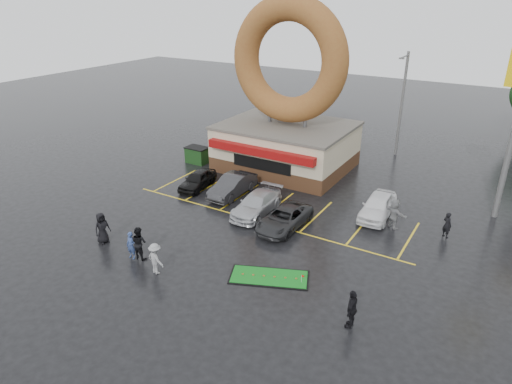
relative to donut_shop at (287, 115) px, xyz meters
The scene contains 18 objects.
ground 14.04m from the donut_shop, 76.98° to the right, with size 120.00×120.00×0.00m, color black.
donut_shop is the anchor object (origin of this frame).
streetlight_left 9.87m from the donut_shop, 135.22° to the left, with size 0.40×2.21×9.00m.
streetlight_mid 10.59m from the donut_shop, 48.62° to the left, with size 0.40×2.21×9.00m.
car_black 8.99m from the donut_shop, 116.19° to the right, with size 1.53×3.81×1.30m, color black.
car_dgrey 7.99m from the donut_shop, 95.00° to the right, with size 1.58×4.52×1.49m, color #2B2B2E.
car_silver 9.74m from the donut_shop, 74.57° to the right, with size 1.92×4.73×1.37m, color #B4B4B9.
car_grey 11.33m from the donut_shop, 62.67° to the right, with size 2.11×4.57×1.27m, color #2A2A2C.
car_white 11.25m from the donut_shop, 27.90° to the right, with size 1.78×4.44×1.51m, color white.
person_blue 17.38m from the donut_shop, 92.25° to the right, with size 0.58×0.38×1.59m, color navy.
person_blackjkt 17.09m from the donut_shop, 91.05° to the right, with size 0.92×0.72×1.89m, color black.
person_hoodie 17.81m from the donut_shop, 85.07° to the right, with size 1.12×0.64×1.73m, color gray.
person_bystander 17.28m from the donut_shop, 101.47° to the right, with size 0.93×0.60×1.90m, color black.
person_cameraman 20.20m from the donut_shop, 53.95° to the right, with size 1.10×0.46×1.87m, color black.
person_walker_near 12.74m from the donut_shop, 29.04° to the right, with size 1.78×0.57×1.92m, color gray.
person_walker_far 15.25m from the donut_shop, 21.75° to the right, with size 0.59×0.39×1.62m, color black.
dumpster 8.51m from the donut_shop, 157.29° to the right, with size 1.80×1.20×1.30m, color #1D461B.
putting_green 16.78m from the donut_shop, 65.22° to the right, with size 4.45×3.20×0.51m.
Camera 1 is at (13.42, -19.00, 13.64)m, focal length 32.00 mm.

